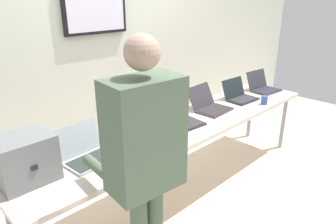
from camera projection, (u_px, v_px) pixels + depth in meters
name	position (u px, v px, depth m)	size (l,w,h in m)	color
ground	(185.00, 191.00, 3.33)	(8.00, 8.00, 0.04)	beige
back_wall	(115.00, 50.00, 3.59)	(8.00, 0.11, 2.68)	silver
workbench	(186.00, 127.00, 3.07)	(3.48, 0.70, 0.77)	beige
equipment_box	(24.00, 158.00, 2.07)	(0.37, 0.33, 0.32)	slate
laptop_station_0	(86.00, 152.00, 2.37)	(0.39, 0.35, 0.26)	#ACB4BB
laptop_station_1	(138.00, 133.00, 2.71)	(0.39, 0.35, 0.24)	#ACB5B6
laptop_station_2	(179.00, 118.00, 3.01)	(0.40, 0.34, 0.28)	#22252A
laptop_station_3	(209.00, 105.00, 3.38)	(0.40, 0.40, 0.25)	#39333B
laptop_station_4	(239.00, 95.00, 3.71)	(0.38, 0.33, 0.23)	#1F272A
laptop_station_5	(263.00, 86.00, 4.05)	(0.39, 0.36, 0.24)	#333538
person	(144.00, 154.00, 1.83)	(0.47, 0.62, 1.78)	#536750
coffee_mug	(264.00, 100.00, 3.56)	(0.07, 0.07, 0.10)	#3B529E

